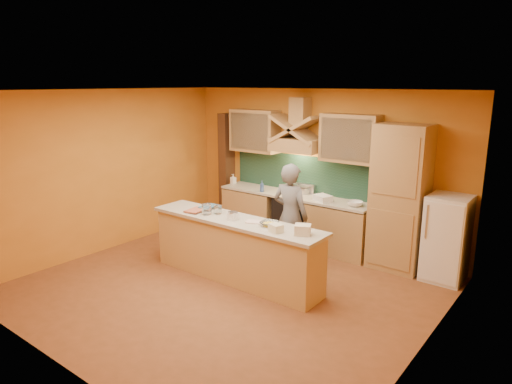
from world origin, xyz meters
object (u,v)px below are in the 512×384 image
Objects in this scene: person at (290,216)px; mixing_bowl at (269,224)px; stove at (294,219)px; kitchen_scale at (233,216)px; fridge at (447,238)px.

mixing_bowl is at bearing 102.98° from person.
person is at bearing -59.90° from stove.
person reaches higher than kitchen_scale.
fridge reaches higher than stove.
mixing_bowl is (0.21, -0.86, 0.13)m from person.
kitchen_scale is 0.60m from mixing_bowl.
person is (-2.12, -1.00, 0.20)m from fridge.
stove is 2.08m from mixing_bowl.
fridge is 2.68m from mixing_bowl.
person is (0.58, -1.00, 0.40)m from stove.
kitchen_scale reaches higher than stove.
kitchen_scale is at bearing -171.36° from mixing_bowl.
fridge is at bearing 44.15° from mixing_bowl.
kitchen_scale is at bearing 67.18° from person.
stove is at bearing 180.00° from fridge.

